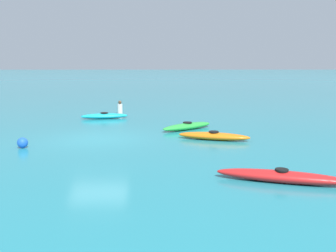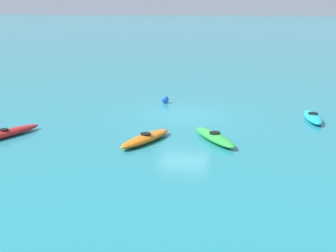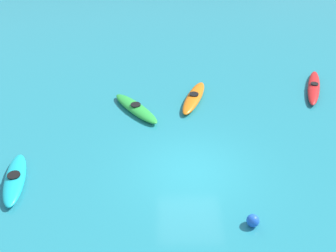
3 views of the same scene
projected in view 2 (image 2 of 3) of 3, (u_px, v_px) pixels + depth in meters
ground_plane at (184, 115)px, 22.36m from camera, size 600.00×600.00×0.00m
kayak_red at (4, 134)px, 18.41m from camera, size 1.65×3.49×0.37m
kayak_orange at (146, 138)px, 17.78m from camera, size 1.59×3.10×0.37m
kayak_green at (215, 137)px, 17.95m from camera, size 2.39×2.84×0.37m
kayak_cyan at (313, 117)px, 21.25m from camera, size 1.11×2.83×0.37m
buoy_blue at (165, 99)px, 25.15m from camera, size 0.40×0.40×0.40m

